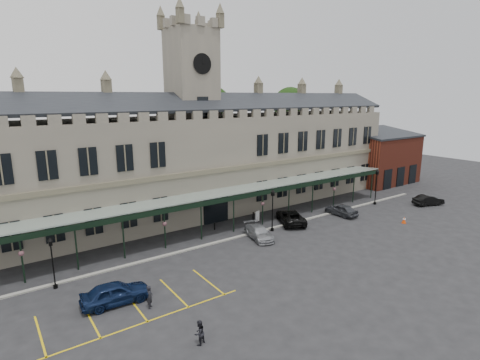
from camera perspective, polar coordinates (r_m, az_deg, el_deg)
ground at (r=35.96m, az=5.59°, el=-11.12°), size 140.00×140.00×0.00m
station_building at (r=46.81m, az=-6.97°, el=2.75°), size 60.00×10.36×17.30m
clock_tower at (r=46.21m, az=-7.25°, el=10.91°), size 5.60×5.60×24.80m
canopy at (r=40.69m, az=-1.18°, el=-4.57°), size 50.00×4.10×4.30m
brick_annex at (r=68.00m, az=20.59°, el=3.17°), size 12.40×8.36×9.23m
kerb at (r=39.94m, az=0.42°, el=-8.47°), size 60.00×0.40×0.12m
parking_markings at (r=28.51m, az=-15.39°, el=-18.35°), size 16.00×6.00×0.01m
tree_behind_mid at (r=57.98m, az=-4.36°, el=11.03°), size 6.00×6.00×16.00m
tree_behind_right at (r=67.56m, az=7.62°, el=11.19°), size 6.00×6.00×16.00m
lamp_post_left at (r=32.24m, az=-26.70°, el=-10.66°), size 0.39×0.39×4.14m
lamp_post_mid at (r=40.72m, az=4.98°, el=-4.03°), size 0.45×0.45×4.71m
lamp_post_right at (r=53.73m, az=20.07°, el=-0.52°), size 0.46×0.46×4.90m
traffic_cone at (r=47.69m, az=23.72°, el=-5.62°), size 0.48×0.48×0.76m
sign_board at (r=44.35m, az=2.67°, el=-5.54°), size 0.71×0.25×1.25m
bollard_left at (r=41.79m, az=-3.89°, el=-7.01°), size 0.15×0.15×0.82m
bollard_right at (r=44.99m, az=2.03°, el=-5.48°), size 0.16×0.16×0.90m
car_left_a at (r=29.14m, az=-18.46°, el=-16.01°), size 4.87×2.22×1.62m
car_taxi at (r=39.18m, az=2.88°, el=-7.98°), size 2.72×4.80×1.31m
car_van at (r=44.04m, az=7.73°, el=-5.57°), size 4.70×6.02×1.52m
car_right_a at (r=48.06m, az=15.16°, el=-4.40°), size 1.92×4.30×1.44m
car_right_b at (r=56.73m, az=26.77°, el=-2.75°), size 4.48×2.71×1.39m
person_a at (r=27.98m, az=-13.57°, el=-16.91°), size 0.66×0.73×1.67m
person_b at (r=24.07m, az=-6.23°, el=-22.12°), size 0.91×0.81×1.56m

